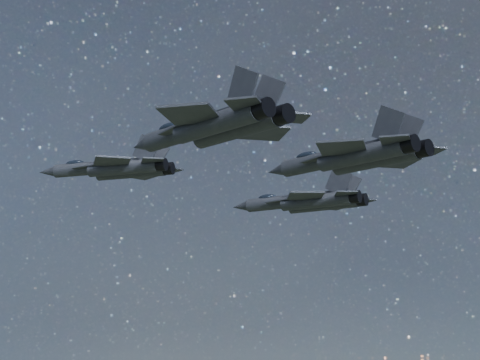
% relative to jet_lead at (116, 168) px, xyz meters
% --- Properties ---
extents(jet_lead, '(17.61, 12.26, 4.43)m').
position_rel_jet_lead_xyz_m(jet_lead, '(0.00, 0.00, 0.00)').
color(jet_lead, '#2C3038').
extents(jet_left, '(18.75, 13.23, 4.75)m').
position_rel_jet_lead_xyz_m(jet_left, '(16.95, 16.69, -2.39)').
color(jet_left, '#2C3038').
extents(jet_right, '(20.10, 13.41, 5.10)m').
position_rel_jet_lead_xyz_m(jet_right, '(20.83, -15.19, -1.69)').
color(jet_right, '#2C3038').
extents(jet_slot, '(20.27, 13.58, 5.13)m').
position_rel_jet_lead_xyz_m(jet_slot, '(28.44, 0.00, -1.79)').
color(jet_slot, '#2C3038').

